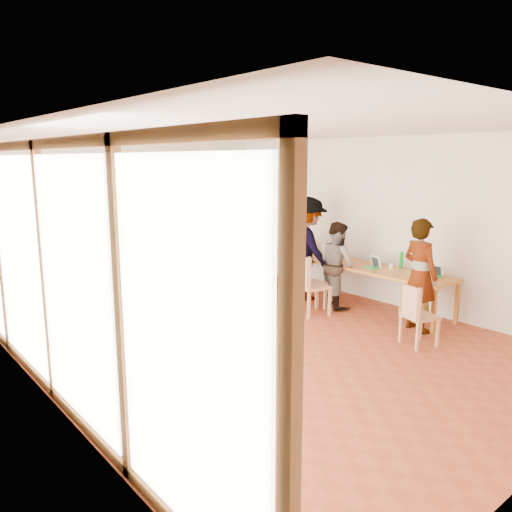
% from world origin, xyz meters
% --- Properties ---
extents(ground, '(8.00, 8.00, 0.00)m').
position_xyz_m(ground, '(0.00, 0.00, 0.00)').
color(ground, '#A44727').
rests_on(ground, ground).
extents(wall_back, '(6.00, 0.10, 3.00)m').
position_xyz_m(wall_back, '(0.00, 4.00, 1.50)').
color(wall_back, '#EFE3CE').
rests_on(wall_back, ground).
extents(wall_right, '(0.10, 8.00, 3.00)m').
position_xyz_m(wall_right, '(3.00, 0.00, 1.50)').
color(wall_right, '#EFE3CE').
rests_on(wall_right, ground).
extents(window_wall, '(0.10, 8.00, 3.00)m').
position_xyz_m(window_wall, '(-2.96, 0.00, 1.50)').
color(window_wall, white).
rests_on(window_wall, ground).
extents(ceiling, '(6.00, 8.00, 0.04)m').
position_xyz_m(ceiling, '(0.00, 0.00, 3.02)').
color(ceiling, white).
rests_on(ceiling, wall_back).
extents(communal_table, '(0.80, 4.00, 0.75)m').
position_xyz_m(communal_table, '(2.50, 0.36, 0.70)').
color(communal_table, '#C77D2C').
rests_on(communal_table, ground).
extents(side_table, '(0.90, 0.90, 0.75)m').
position_xyz_m(side_table, '(-2.30, 3.20, 0.67)').
color(side_table, '#C77D2C').
rests_on(side_table, ground).
extents(chair_near, '(0.52, 0.52, 0.47)m').
position_xyz_m(chair_near, '(1.48, -1.68, 0.55)').
color(chair_near, tan).
rests_on(chair_near, ground).
extents(chair_mid, '(0.58, 0.58, 0.54)m').
position_xyz_m(chair_mid, '(1.36, 0.29, 0.62)').
color(chair_mid, tan).
rests_on(chair_mid, ground).
extents(chair_far, '(0.47, 0.47, 0.52)m').
position_xyz_m(chair_far, '(1.53, 0.52, 0.60)').
color(chair_far, tan).
rests_on(chair_far, ground).
extents(chair_empty, '(0.51, 0.51, 0.51)m').
position_xyz_m(chair_empty, '(1.46, 1.86, 0.59)').
color(chair_empty, tan).
rests_on(chair_empty, ground).
extents(chair_spare, '(0.44, 0.44, 0.47)m').
position_xyz_m(chair_spare, '(-2.26, 0.68, 0.55)').
color(chair_spare, tan).
rests_on(chair_spare, ground).
extents(person_near, '(0.54, 0.71, 1.75)m').
position_xyz_m(person_near, '(2.11, -1.34, 0.87)').
color(person_near, gray).
rests_on(person_near, ground).
extents(person_mid, '(0.79, 0.90, 1.54)m').
position_xyz_m(person_mid, '(2.11, 0.31, 0.77)').
color(person_mid, gray).
rests_on(person_mid, ground).
extents(person_far, '(0.97, 1.37, 1.93)m').
position_xyz_m(person_far, '(2.07, 1.02, 0.96)').
color(person_far, gray).
rests_on(person_far, ground).
extents(laptop_near, '(0.21, 0.24, 0.19)m').
position_xyz_m(laptop_near, '(2.69, -1.25, 0.80)').
color(laptop_near, green).
rests_on(laptop_near, communal_table).
extents(laptop_mid, '(0.28, 0.30, 0.21)m').
position_xyz_m(laptop_mid, '(2.46, -0.22, 0.81)').
color(laptop_mid, green).
rests_on(laptop_mid, communal_table).
extents(laptop_far, '(0.26, 0.29, 0.22)m').
position_xyz_m(laptop_far, '(2.63, 1.58, 0.81)').
color(laptop_far, green).
rests_on(laptop_far, communal_table).
extents(yellow_mug, '(0.13, 0.13, 0.10)m').
position_xyz_m(yellow_mug, '(2.80, 1.04, 0.80)').
color(yellow_mug, gold).
rests_on(yellow_mug, communal_table).
extents(green_bottle, '(0.07, 0.07, 0.28)m').
position_xyz_m(green_bottle, '(2.82, -0.52, 0.89)').
color(green_bottle, '#138125').
rests_on(green_bottle, communal_table).
extents(clear_glass, '(0.07, 0.07, 0.09)m').
position_xyz_m(clear_glass, '(2.64, -0.45, 0.80)').
color(clear_glass, silver).
rests_on(clear_glass, communal_table).
extents(condiment_cup, '(0.08, 0.08, 0.06)m').
position_xyz_m(condiment_cup, '(2.38, 0.70, 0.78)').
color(condiment_cup, white).
rests_on(condiment_cup, communal_table).
extents(pink_phone, '(0.05, 0.10, 0.01)m').
position_xyz_m(pink_phone, '(2.83, 0.83, 0.76)').
color(pink_phone, '#F35178').
rests_on(pink_phone, communal_table).
extents(black_pouch, '(0.16, 0.26, 0.09)m').
position_xyz_m(black_pouch, '(2.58, 1.52, 0.80)').
color(black_pouch, black).
rests_on(black_pouch, communal_table).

